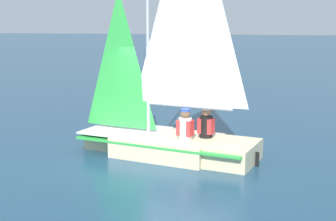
{
  "coord_description": "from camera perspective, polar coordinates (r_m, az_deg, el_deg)",
  "views": [
    {
      "loc": [
        -10.14,
        -3.31,
        3.03
      ],
      "look_at": [
        0.0,
        0.0,
        1.06
      ],
      "focal_mm": 50.0,
      "sensor_mm": 36.0,
      "label": 1
    }
  ],
  "objects": [
    {
      "name": "sailor_crew",
      "position": [
        10.81,
        4.65,
        -2.38
      ],
      "size": [
        0.34,
        0.37,
        1.16
      ],
      "rotation": [
        0.0,
        0.0,
        1.44
      ],
      "color": "black",
      "rests_on": "ground_plane"
    },
    {
      "name": "sailboat_main",
      "position": [
        10.88,
        0.2,
        -1.31
      ],
      "size": [
        2.22,
        4.31,
        6.21
      ],
      "rotation": [
        0.0,
        0.0,
        1.44
      ],
      "color": "beige",
      "rests_on": "ground_plane"
    },
    {
      "name": "ground_plane",
      "position": [
        11.09,
        -0.0,
        -5.39
      ],
      "size": [
        260.0,
        260.0,
        0.0
      ],
      "primitive_type": "plane",
      "color": "navy"
    },
    {
      "name": "sailor_helm",
      "position": [
        10.59,
        2.11,
        -2.63
      ],
      "size": [
        0.34,
        0.37,
        1.16
      ],
      "rotation": [
        0.0,
        0.0,
        1.44
      ],
      "color": "black",
      "rests_on": "ground_plane"
    }
  ]
}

